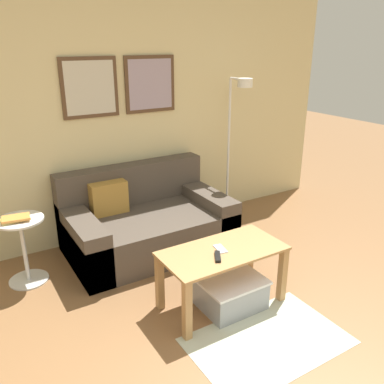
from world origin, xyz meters
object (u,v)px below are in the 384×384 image
object	(u,v)px
floor_lamp	(235,139)
cell_phone	(220,249)
coffee_table	(223,261)
side_table	(23,244)
remote_control	(218,257)
storage_bin	(229,291)
book_stack	(16,219)
couch	(146,223)

from	to	relation	value
floor_lamp	cell_phone	distance (m)	1.77
coffee_table	side_table	distance (m)	1.71
remote_control	coffee_table	bearing A→B (deg)	68.94
coffee_table	storage_bin	world-z (taller)	coffee_table
storage_bin	remote_control	size ratio (longest dim) A/B	3.31
floor_lamp	book_stack	size ratio (longest dim) A/B	6.84
side_table	book_stack	world-z (taller)	book_stack
side_table	cell_phone	world-z (taller)	side_table
book_stack	cell_phone	size ratio (longest dim) A/B	1.70
couch	side_table	size ratio (longest dim) A/B	2.65
side_table	cell_phone	bearing A→B (deg)	-42.47
coffee_table	side_table	size ratio (longest dim) A/B	1.62
coffee_table	side_table	bearing A→B (deg)	137.37
floor_lamp	book_stack	distance (m)	2.41
remote_control	book_stack	bearing A→B (deg)	165.57
couch	storage_bin	distance (m)	1.25
couch	storage_bin	size ratio (longest dim) A/B	3.18
floor_lamp	side_table	bearing A→B (deg)	-176.18
side_table	couch	bearing A→B (deg)	1.23
coffee_table	book_stack	size ratio (longest dim) A/B	4.07
floor_lamp	cell_phone	size ratio (longest dim) A/B	11.62
storage_bin	cell_phone	bearing A→B (deg)	130.44
storage_bin	book_stack	xyz separation A→B (m)	(-1.33, 1.19, 0.49)
remote_control	cell_phone	world-z (taller)	remote_control
side_table	book_stack	xyz separation A→B (m)	(-0.03, -0.02, 0.26)
coffee_table	storage_bin	distance (m)	0.27
coffee_table	book_stack	distance (m)	1.74
couch	floor_lamp	world-z (taller)	floor_lamp
floor_lamp	book_stack	bearing A→B (deg)	-175.78
couch	remote_control	world-z (taller)	couch
side_table	book_stack	distance (m)	0.26
remote_control	couch	bearing A→B (deg)	121.25
couch	remote_control	distance (m)	1.29
remote_control	cell_phone	distance (m)	0.13
coffee_table	cell_phone	xyz separation A→B (m)	(-0.01, 0.02, 0.11)
book_stack	remote_control	size ratio (longest dim) A/B	1.58
couch	cell_phone	distance (m)	1.19
coffee_table	book_stack	xyz separation A→B (m)	(-1.29, 1.14, 0.23)
remote_control	side_table	bearing A→B (deg)	164.43
storage_bin	cell_phone	size ratio (longest dim) A/B	3.54
floor_lamp	couch	bearing A→B (deg)	-173.67
coffee_table	floor_lamp	world-z (taller)	floor_lamp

